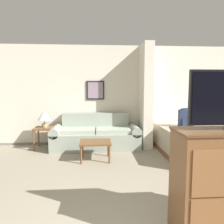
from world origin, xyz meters
The scene contains 8 objects.
wall_back centered at (0.00, 4.39, 1.29)m, with size 7.17×0.16×2.60m.
wall_partition_pillar centered at (1.08, 3.99, 1.30)m, with size 0.24×0.67×2.60m.
couch centered at (-0.20, 3.91, 0.31)m, with size 2.17×0.84×0.85m.
coffee_table centered at (-0.20, 2.97, 0.35)m, with size 0.64×0.53×0.40m.
side_table centered at (-1.45, 3.95, 0.45)m, with size 0.49×0.49×0.53m.
table_lamp centered at (-1.45, 3.95, 0.82)m, with size 0.33×0.33×0.43m.
bed centered at (2.12, 3.24, 0.30)m, with size 1.63×2.09×0.60m.
backpack centered at (1.90, 3.43, 0.82)m, with size 0.32×0.19×0.44m.
Camera 1 is at (-0.18, -1.47, 1.51)m, focal length 35.00 mm.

